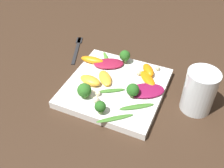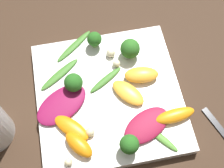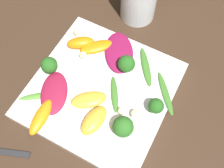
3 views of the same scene
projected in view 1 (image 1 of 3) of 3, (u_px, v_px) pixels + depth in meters
ground_plane at (115, 90)px, 0.76m from camera, size 2.40×2.40×0.00m
plate at (115, 88)px, 0.75m from camera, size 0.27×0.27×0.02m
drinking_glass at (199, 91)px, 0.67m from camera, size 0.08×0.08×0.12m
fork at (77, 47)px, 0.92m from camera, size 0.16×0.07×0.01m
radicchio_leaf_0 at (146, 91)px, 0.72m from camera, size 0.10×0.12×0.01m
radicchio_leaf_1 at (109, 64)px, 0.81m from camera, size 0.09×0.11×0.01m
orange_segment_0 at (90, 80)px, 0.74m from camera, size 0.04×0.07×0.02m
orange_segment_1 at (92, 60)px, 0.82m from camera, size 0.03×0.08×0.02m
orange_segment_2 at (105, 78)px, 0.75m from camera, size 0.08×0.07×0.01m
orange_segment_3 at (148, 70)px, 0.78m from camera, size 0.06×0.06×0.02m
orange_segment_4 at (147, 79)px, 0.75m from camera, size 0.07×0.07×0.01m
broccoli_floret_0 at (100, 107)px, 0.65m from camera, size 0.03×0.03×0.04m
broccoli_floret_1 at (125, 56)px, 0.80m from camera, size 0.03×0.03×0.04m
broccoli_floret_2 at (84, 90)px, 0.69m from camera, size 0.04×0.04×0.04m
broccoli_floret_3 at (133, 90)px, 0.69m from camera, size 0.03×0.03×0.04m
arugula_sprig_0 at (115, 118)px, 0.65m from camera, size 0.07×0.08×0.00m
arugula_sprig_1 at (137, 107)px, 0.68m from camera, size 0.07×0.09×0.01m
arugula_sprig_2 at (112, 91)px, 0.72m from camera, size 0.05×0.07×0.01m
arugula_sprig_3 at (107, 59)px, 0.83m from camera, size 0.07×0.06×0.01m
macadamia_nut_0 at (158, 68)px, 0.79m from camera, size 0.01×0.01×0.01m
macadamia_nut_1 at (98, 93)px, 0.71m from camera, size 0.01×0.01×0.01m
macadamia_nut_2 at (139, 73)px, 0.77m from camera, size 0.02×0.02×0.02m
macadamia_nut_3 at (96, 100)px, 0.69m from camera, size 0.02×0.02×0.02m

